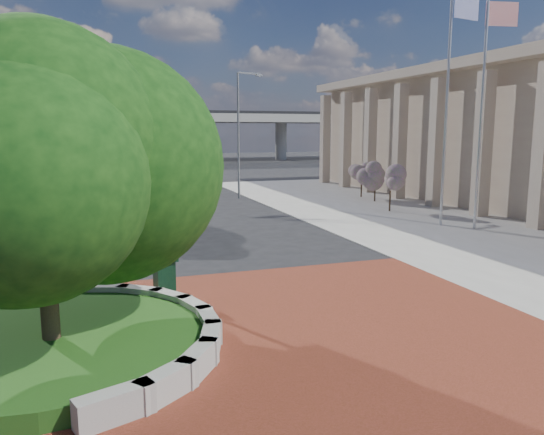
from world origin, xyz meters
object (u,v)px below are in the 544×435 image
Objects in this scene: post_clock at (162,215)px; flagpole_a at (481,112)px; street_lamp_far at (106,124)px; flagpole_b at (447,106)px; parked_car at (188,171)px; street_lamp_near at (241,125)px.

post_clock is 16.45m from flagpole_a.
street_lamp_far is at bearing 90.34° from post_clock.
street_lamp_far is at bearing 114.20° from flagpole_b.
post_clock reaches higher than parked_car.
flagpole_b reaches higher than street_lamp_far.
flagpole_b is (-0.90, 1.31, 0.29)m from flagpole_a.
street_lamp_near is at bearing 115.74° from flagpole_a.
flagpole_a is (15.04, 5.91, 3.07)m from post_clock.
flagpole_a is (8.21, -29.39, 4.55)m from parked_car.
flagpole_b reaches higher than post_clock.
flagpole_b is at bearing 124.34° from flagpole_a.
post_clock is 35.98m from parked_car.
flagpole_a is 0.95× the size of flagpole_b.
parked_car is at bearing 79.06° from post_clock.
post_clock is 39.31m from street_lamp_far.
flagpole_b is at bearing -65.18° from street_lamp_near.
flagpole_b is 35.06m from street_lamp_far.
street_lamp_near is at bearing -66.25° from street_lamp_far.
flagpole_a is 1.17× the size of street_lamp_far.
street_lamp_near reaches higher than post_clock.
street_lamp_far is (-14.37, 31.98, -0.43)m from flagpole_b.
street_lamp_near is 0.94× the size of street_lamp_far.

